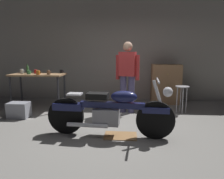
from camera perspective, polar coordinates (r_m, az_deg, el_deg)
ground_plane at (r=4.07m, az=-0.97°, el=-10.75°), size 12.00×12.00×0.00m
back_wall at (r=6.60m, az=1.36°, el=10.84°), size 8.00×0.12×3.10m
workbench at (r=5.71m, az=-18.96°, el=2.81°), size 1.30×0.64×0.90m
motorcycle at (r=3.68m, az=-0.49°, el=-5.63°), size 2.19×0.60×1.00m
person_standing at (r=5.10m, az=4.09°, el=4.11°), size 0.56×0.31×1.67m
shop_stool at (r=5.38m, az=18.01°, el=-0.65°), size 0.32×0.32×0.64m
wooden_dresser at (r=6.24m, az=14.02°, el=1.40°), size 0.80×0.47×1.10m
drip_tray at (r=3.81m, az=2.28°, el=-12.11°), size 0.56×0.40×0.01m
storage_bin at (r=5.21m, az=-23.37°, el=-4.99°), size 0.44×0.32×0.34m
mug_brown_stoneware at (r=5.38m, az=-16.41°, el=4.34°), size 0.11×0.08×0.11m
mug_white_ceramic at (r=5.95m, az=-22.73°, el=4.47°), size 0.12×0.09×0.11m
mug_orange_travel at (r=5.44m, az=-18.93°, el=4.25°), size 0.12×0.08×0.10m
mug_red_diner at (r=5.76m, az=-19.48°, el=4.47°), size 0.11×0.08×0.10m
mug_green_speckled at (r=5.64m, az=-21.12°, el=4.25°), size 0.12×0.09×0.09m
mug_black_matte at (r=5.71m, az=-13.26°, el=4.67°), size 0.11×0.08×0.09m
bottle at (r=5.88m, az=-21.39°, el=4.92°), size 0.06×0.06×0.24m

